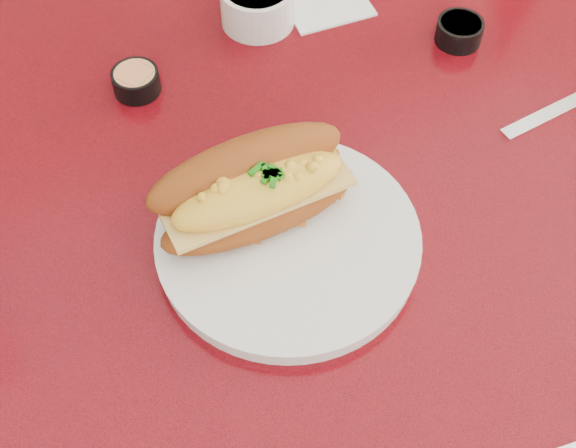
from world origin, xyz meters
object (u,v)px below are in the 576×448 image
object	(u,v)px
sauce_cup_right	(459,31)
mac_hoagie	(254,188)
dinner_plate	(288,242)
gravy_ramekin	(258,3)
diner_table	(396,207)
sauce_cup_left	(136,81)
booth_bench_far	(236,11)
fork	(329,201)

from	to	relation	value
sauce_cup_right	mac_hoagie	bearing A→B (deg)	-149.10
dinner_plate	gravy_ramekin	size ratio (longest dim) A/B	3.13
gravy_ramekin	sauce_cup_right	distance (m)	0.25
diner_table	sauce_cup_right	distance (m)	0.23
gravy_ramekin	sauce_cup_left	distance (m)	0.18
dinner_plate	gravy_ramekin	xyz separation A→B (m)	(0.07, 0.33, 0.02)
gravy_ramekin	mac_hoagie	bearing A→B (deg)	-107.22
diner_table	gravy_ramekin	size ratio (longest dim) A/B	11.59
booth_bench_far	fork	world-z (taller)	booth_bench_far
dinner_plate	fork	size ratio (longest dim) A/B	2.30
booth_bench_far	fork	distance (m)	1.04
fork	sauce_cup_right	distance (m)	0.31
mac_hoagie	sauce_cup_left	xyz separation A→B (m)	(-0.08, 0.22, -0.04)
booth_bench_far	diner_table	bearing A→B (deg)	-90.00
dinner_plate	mac_hoagie	xyz separation A→B (m)	(-0.02, 0.04, 0.05)
diner_table	dinner_plate	xyz separation A→B (m)	(-0.18, -0.12, 0.17)
diner_table	mac_hoagie	distance (m)	0.31
dinner_plate	mac_hoagie	bearing A→B (deg)	119.36
mac_hoagie	fork	world-z (taller)	mac_hoagie
mac_hoagie	diner_table	bearing A→B (deg)	13.36
booth_bench_far	sauce_cup_left	xyz separation A→B (m)	(-0.28, -0.67, 0.50)
booth_bench_far	dinner_plate	xyz separation A→B (m)	(-0.18, -0.93, 0.49)
diner_table	mac_hoagie	size ratio (longest dim) A/B	5.68
mac_hoagie	sauce_cup_right	world-z (taller)	mac_hoagie
diner_table	dinner_plate	world-z (taller)	dinner_plate
booth_bench_far	dinner_plate	world-z (taller)	booth_bench_far
booth_bench_far	sauce_cup_right	distance (m)	0.87
dinner_plate	sauce_cup_right	bearing A→B (deg)	37.83
diner_table	booth_bench_far	xyz separation A→B (m)	(0.00, 0.81, -0.32)
sauce_cup_left	sauce_cup_right	size ratio (longest dim) A/B	1.14
diner_table	gravy_ramekin	world-z (taller)	gravy_ramekin
mac_hoagie	gravy_ramekin	bearing A→B (deg)	64.56
sauce_cup_left	fork	bearing A→B (deg)	-57.25
gravy_ramekin	sauce_cup_left	world-z (taller)	gravy_ramekin
booth_bench_far	dinner_plate	distance (m)	1.07
booth_bench_far	sauce_cup_left	distance (m)	0.88
dinner_plate	gravy_ramekin	bearing A→B (deg)	78.19
dinner_plate	sauce_cup_left	xyz separation A→B (m)	(-0.10, 0.26, 0.00)
dinner_plate	sauce_cup_left	bearing A→B (deg)	110.30
booth_bench_far	dinner_plate	bearing A→B (deg)	-101.24
gravy_ramekin	sauce_cup_left	bearing A→B (deg)	-156.70
diner_table	sauce_cup_left	size ratio (longest dim) A/B	18.29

